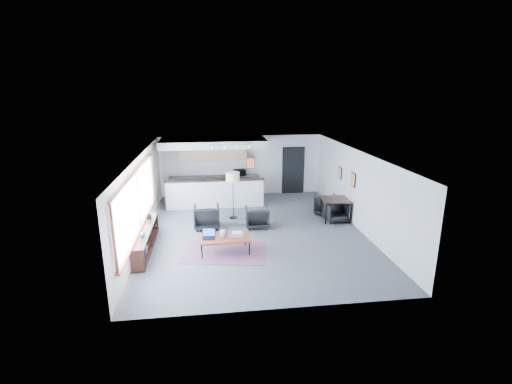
{
  "coord_description": "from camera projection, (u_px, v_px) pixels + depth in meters",
  "views": [
    {
      "loc": [
        -1.41,
        -11.36,
        4.59
      ],
      "look_at": [
        0.12,
        0.4,
        1.24
      ],
      "focal_mm": 26.0,
      "sensor_mm": 36.0,
      "label": 1
    }
  ],
  "objects": [
    {
      "name": "coffee_table",
      "position": [
        225.0,
        238.0,
        10.59
      ],
      "size": [
        1.47,
        0.85,
        0.47
      ],
      "rotation": [
        0.0,
        0.0,
        0.05
      ],
      "color": "maroon",
      "rests_on": "floor"
    },
    {
      "name": "doorway",
      "position": [
        293.0,
        169.0,
        16.48
      ],
      "size": [
        1.1,
        0.12,
        2.15
      ],
      "color": "black",
      "rests_on": "room"
    },
    {
      "name": "book_stack",
      "position": [
        237.0,
        234.0,
        10.7
      ],
      "size": [
        0.35,
        0.29,
        0.1
      ],
      "rotation": [
        0.0,
        0.0,
        -0.09
      ],
      "color": "silver",
      "rests_on": "coffee_table"
    },
    {
      "name": "track_light",
      "position": [
        231.0,
        146.0,
        13.61
      ],
      "size": [
        1.6,
        0.07,
        0.15
      ],
      "color": "silver",
      "rests_on": "room"
    },
    {
      "name": "laptop",
      "position": [
        209.0,
        235.0,
        10.52
      ],
      "size": [
        0.37,
        0.3,
        0.26
      ],
      "rotation": [
        0.0,
        0.0,
        -0.02
      ],
      "color": "black",
      "rests_on": "coffee_table"
    },
    {
      "name": "window",
      "position": [
        138.0,
        201.0,
        10.58
      ],
      "size": [
        0.1,
        5.95,
        1.66
      ],
      "color": "#8CBFFF",
      "rests_on": "room"
    },
    {
      "name": "floor_lamp",
      "position": [
        233.0,
        179.0,
        13.13
      ],
      "size": [
        0.57,
        0.57,
        1.7
      ],
      "rotation": [
        0.0,
        0.0,
        0.18
      ],
      "color": "black",
      "rests_on": "floor"
    },
    {
      "name": "console",
      "position": [
        146.0,
        240.0,
        10.77
      ],
      "size": [
        0.35,
        3.0,
        0.8
      ],
      "color": "black",
      "rests_on": "floor"
    },
    {
      "name": "kilim_rug",
      "position": [
        225.0,
        252.0,
        10.71
      ],
      "size": [
        2.61,
        2.0,
        0.01
      ],
      "rotation": [
        0.0,
        0.0,
        -0.18
      ],
      "color": "#5A3246",
      "rests_on": "floor"
    },
    {
      "name": "dining_chair_near",
      "position": [
        336.0,
        213.0,
        13.11
      ],
      "size": [
        0.66,
        0.62,
        0.65
      ],
      "primitive_type": "imported",
      "rotation": [
        0.0,
        0.0,
        0.06
      ],
      "color": "black",
      "rests_on": "floor"
    },
    {
      "name": "armchair_right",
      "position": [
        257.0,
        216.0,
        12.54
      ],
      "size": [
        0.78,
        0.74,
        0.78
      ],
      "primitive_type": "imported",
      "rotation": [
        0.0,
        0.0,
        3.1
      ],
      "color": "black",
      "rests_on": "floor"
    },
    {
      "name": "wall_art_upper",
      "position": [
        340.0,
        173.0,
        13.91
      ],
      "size": [
        0.03,
        0.34,
        0.44
      ],
      "color": "black",
      "rests_on": "room"
    },
    {
      "name": "armchair_left",
      "position": [
        207.0,
        216.0,
        12.47
      ],
      "size": [
        0.84,
        0.79,
        0.86
      ],
      "primitive_type": "imported",
      "rotation": [
        0.0,
        0.0,
        3.15
      ],
      "color": "black",
      "rests_on": "floor"
    },
    {
      "name": "room",
      "position": [
        254.0,
        194.0,
        11.91
      ],
      "size": [
        7.02,
        9.02,
        2.62
      ],
      "color": "#4C4C4F",
      "rests_on": "ground"
    },
    {
      "name": "dining_table",
      "position": [
        335.0,
        201.0,
        13.13
      ],
      "size": [
        1.0,
        1.0,
        0.79
      ],
      "rotation": [
        0.0,
        0.0,
        -0.07
      ],
      "color": "black",
      "rests_on": "floor"
    },
    {
      "name": "dining_chair_far",
      "position": [
        324.0,
        204.0,
        13.98
      ],
      "size": [
        0.8,
        0.77,
        0.67
      ],
      "primitive_type": "imported",
      "rotation": [
        0.0,
        0.0,
        2.85
      ],
      "color": "black",
      "rests_on": "floor"
    },
    {
      "name": "coaster",
      "position": [
        227.0,
        240.0,
        10.36
      ],
      "size": [
        0.11,
        0.11,
        0.01
      ],
      "rotation": [
        0.0,
        0.0,
        0.21
      ],
      "color": "#E5590C",
      "rests_on": "coffee_table"
    },
    {
      "name": "wall_art_lower",
      "position": [
        353.0,
        180.0,
        12.66
      ],
      "size": [
        0.03,
        0.38,
        0.48
      ],
      "color": "black",
      "rests_on": "room"
    },
    {
      "name": "kitchenette",
      "position": [
        214.0,
        168.0,
        15.28
      ],
      "size": [
        4.2,
        1.96,
        2.6
      ],
      "color": "white",
      "rests_on": "floor"
    },
    {
      "name": "ceramic_pot",
      "position": [
        224.0,
        233.0,
        10.53
      ],
      "size": [
        0.25,
        0.25,
        0.25
      ],
      "rotation": [
        0.0,
        0.0,
        -0.31
      ],
      "color": "gray",
      "rests_on": "coffee_table"
    },
    {
      "name": "microwave",
      "position": [
        240.0,
        172.0,
        15.92
      ],
      "size": [
        0.52,
        0.33,
        0.33
      ],
      "primitive_type": "imported",
      "rotation": [
        0.0,
        0.0,
        0.12
      ],
      "color": "black",
      "rests_on": "kitchenette"
    }
  ]
}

